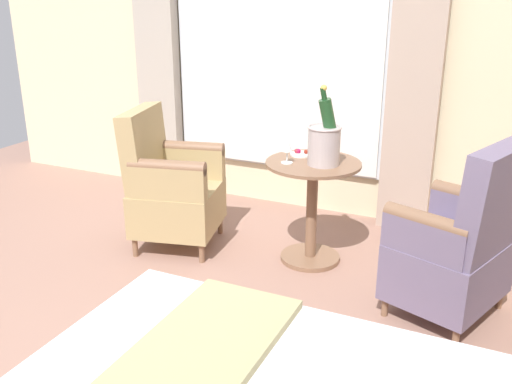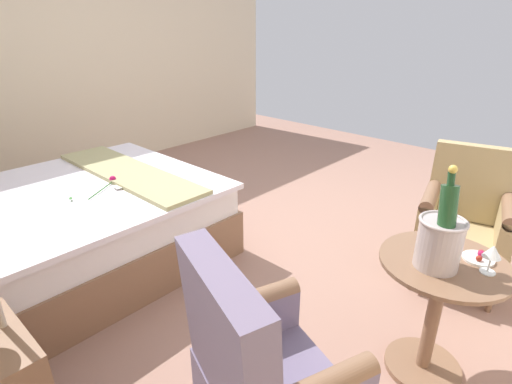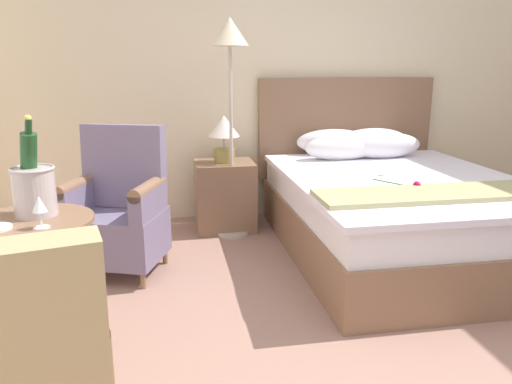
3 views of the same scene
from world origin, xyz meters
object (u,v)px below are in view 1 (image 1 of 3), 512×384
(champagne_bucket, at_px, (325,140))
(wine_glass_near_edge, at_px, (287,147))
(armchair_by_window, at_px, (458,246))
(snack_plate, at_px, (301,154))
(wine_glass_near_bucket, at_px, (317,139))
(side_table_round, at_px, (312,204))
(armchair_facing_bed, at_px, (171,187))

(champagne_bucket, height_order, wine_glass_near_edge, champagne_bucket)
(armchair_by_window, bearing_deg, champagne_bucket, -109.00)
(wine_glass_near_edge, distance_m, snack_plate, 0.22)
(champagne_bucket, bearing_deg, snack_plate, -123.31)
(armchair_by_window, bearing_deg, wine_glass_near_bucket, -116.78)
(wine_glass_near_edge, relative_size, armchair_by_window, 0.15)
(wine_glass_near_edge, xyz_separation_m, snack_plate, (-0.20, 0.02, -0.09))
(side_table_round, xyz_separation_m, armchair_by_window, (0.31, 0.92, 0.02))
(wine_glass_near_edge, bearing_deg, snack_plate, 175.55)
(side_table_round, height_order, wine_glass_near_edge, wine_glass_near_edge)
(side_table_round, xyz_separation_m, armchair_facing_bed, (0.17, -0.95, 0.03))
(champagne_bucket, height_order, armchair_by_window, champagne_bucket)
(side_table_round, bearing_deg, armchair_facing_bed, -79.93)
(wine_glass_near_bucket, xyz_separation_m, snack_plate, (0.06, -0.09, -0.09))
(champagne_bucket, relative_size, armchair_by_window, 0.49)
(side_table_round, distance_m, wine_glass_near_bucket, 0.42)
(wine_glass_near_bucket, relative_size, armchair_by_window, 0.14)
(wine_glass_near_bucket, height_order, armchair_facing_bed, armchair_facing_bed)
(snack_plate, relative_size, armchair_by_window, 0.14)
(armchair_by_window, relative_size, armchair_facing_bed, 1.04)
(snack_plate, bearing_deg, wine_glass_near_edge, -4.45)
(wine_glass_near_edge, bearing_deg, champagne_bucket, 108.17)
(champagne_bucket, xyz_separation_m, armchair_by_window, (0.29, 0.85, -0.41))
(armchair_facing_bed, bearing_deg, snack_plate, 108.68)
(champagne_bucket, xyz_separation_m, snack_plate, (-0.13, -0.20, -0.14))
(wine_glass_near_bucket, xyz_separation_m, armchair_by_window, (0.48, 0.96, -0.36))
(champagne_bucket, relative_size, snack_plate, 3.44)
(snack_plate, height_order, armchair_by_window, armchair_by_window)
(snack_plate, bearing_deg, armchair_facing_bed, -71.32)
(wine_glass_near_bucket, distance_m, wine_glass_near_edge, 0.28)
(wine_glass_near_edge, distance_m, armchair_by_window, 1.14)
(side_table_round, distance_m, snack_plate, 0.33)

